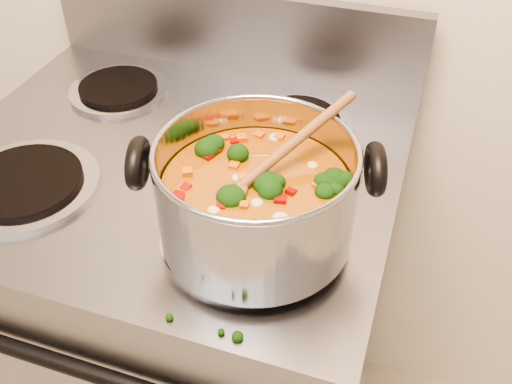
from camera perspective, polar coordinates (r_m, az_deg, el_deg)
electric_range at (r=1.26m, az=-6.44°, el=-12.75°), size 0.74×0.67×1.08m
stockpot at (r=0.72m, az=0.02°, el=-0.52°), size 0.32×0.25×0.15m
wooden_spoon at (r=0.70m, az=0.50°, el=2.24°), size 0.15×0.21×0.09m
cooktop_crumbs at (r=0.79m, az=-2.38°, el=-4.01°), size 0.30×0.33×0.01m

